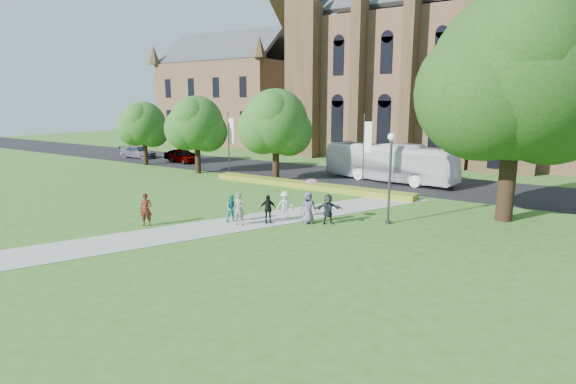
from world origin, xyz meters
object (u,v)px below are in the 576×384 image
Objects in this scene: tour_coach at (389,162)px; pedestrian_0 at (146,210)px; large_tree at (517,76)px; car_0 at (183,156)px; streetlamp at (390,167)px; car_2 at (138,152)px; car_1 at (182,155)px.

tour_coach is 22.30m from pedestrian_0.
car_0 is (-34.75, 7.48, -7.62)m from large_tree.
large_tree is at bearing -121.44° from tour_coach.
streetlamp is 39.16m from car_2.
car_0 is 2.31× the size of pedestrian_0.
tour_coach is 2.44× the size of car_2.
pedestrian_0 is (17.99, -20.05, 0.22)m from car_0.
car_1 is 2.17× the size of pedestrian_0.
car_1 is 6.57m from car_2.
tour_coach reaches higher than car_2.
car_0 is 7.93m from car_2.
car_0 is at bearing -97.51° from car_2.
car_2 is 2.64× the size of pedestrian_0.
car_2 is 32.79m from pedestrian_0.
car_2 is (-7.93, 0.04, -0.02)m from car_0.
pedestrian_0 is (-11.26, -8.07, -2.33)m from streetlamp.
car_0 is 1.06× the size of car_1.
streetlamp reaches higher than car_2.
tour_coach reaches higher than pedestrian_0.
streetlamp is 14.38m from tour_coach.
large_tree is (5.50, 4.50, 5.07)m from streetlamp.
streetlamp is at bearing -140.71° from large_tree.
car_0 is at bearing 157.73° from streetlamp.
large_tree is 3.09× the size of car_0.
large_tree is at bearing -0.63° from pedestrian_0.
large_tree is 2.70× the size of car_2.
pedestrian_0 is at bearing -143.14° from large_tree.
pedestrian_0 is at bearing -134.98° from car_2.
car_0 is 0.87× the size of car_2.
large_tree is 7.12× the size of pedestrian_0.
streetlamp is at bearing -115.12° from car_2.
large_tree is at bearing -119.22° from car_1.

